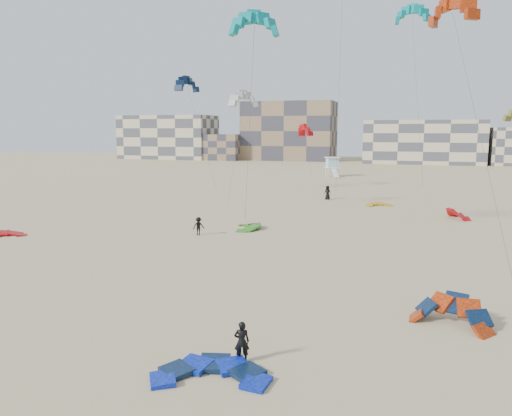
% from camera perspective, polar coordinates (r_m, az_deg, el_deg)
% --- Properties ---
extents(ground, '(320.00, 320.00, 0.00)m').
position_cam_1_polar(ground, '(23.22, -3.81, -14.57)').
color(ground, tan).
rests_on(ground, ground).
extents(kite_ground_blue, '(4.93, 5.08, 0.81)m').
position_cam_1_polar(kite_ground_blue, '(19.96, -5.16, -18.72)').
color(kite_ground_blue, '#1133C9').
rests_on(kite_ground_blue, ground).
extents(kite_ground_orange, '(4.72, 4.76, 3.65)m').
position_cam_1_polar(kite_ground_orange, '(26.24, 21.33, -12.36)').
color(kite_ground_orange, '#ED3809').
rests_on(kite_ground_orange, ground).
extents(kite_ground_red, '(5.19, 5.10, 1.37)m').
position_cam_1_polar(kite_ground_red, '(48.95, -27.09, -2.99)').
color(kite_ground_red, '#C20002').
rests_on(kite_ground_red, ground).
extents(kite_ground_green, '(4.89, 4.72, 1.66)m').
position_cam_1_polar(kite_ground_green, '(47.46, -1.06, -2.35)').
color(kite_ground_green, '#2D7B21').
rests_on(kite_ground_green, ground).
extents(kite_ground_red_far, '(4.26, 4.19, 3.16)m').
position_cam_1_polar(kite_ground_red_far, '(56.82, 22.03, -1.14)').
color(kite_ground_red_far, '#C20002').
rests_on(kite_ground_red_far, ground).
extents(kite_ground_yellow, '(3.92, 4.03, 1.06)m').
position_cam_1_polar(kite_ground_yellow, '(63.47, 13.84, 0.25)').
color(kite_ground_yellow, '#C98105').
rests_on(kite_ground_yellow, ground).
extents(kitesurfer_main, '(0.72, 0.59, 1.70)m').
position_cam_1_polar(kitesurfer_main, '(20.70, -1.64, -15.03)').
color(kitesurfer_main, black).
rests_on(kitesurfer_main, ground).
extents(kitesurfer_c, '(1.18, 1.14, 1.62)m').
position_cam_1_polar(kitesurfer_c, '(44.62, -6.58, -2.07)').
color(kitesurfer_c, black).
rests_on(kitesurfer_c, ground).
extents(kitesurfer_e, '(1.02, 0.78, 1.87)m').
position_cam_1_polar(kitesurfer_e, '(67.86, 8.17, 1.75)').
color(kitesurfer_e, black).
rests_on(kitesurfer_e, ground).
extents(kite_fly_teal_a, '(5.13, 6.38, 18.09)m').
position_cam_1_polar(kite_fly_teal_a, '(42.83, -0.18, 20.09)').
color(kite_fly_teal_a, '#069090').
rests_on(kite_fly_teal_a, ground).
extents(kite_fly_orange, '(5.58, 25.02, 18.89)m').
position_cam_1_polar(kite_fly_orange, '(46.33, 21.53, 20.05)').
color(kite_fly_orange, '#ED3809').
rests_on(kite_fly_orange, ground).
extents(kite_fly_grey, '(4.96, 5.85, 12.96)m').
position_cam_1_polar(kite_fly_grey, '(58.26, -1.43, 12.18)').
color(kite_fly_grey, silver).
rests_on(kite_fly_grey, ground).
extents(kite_fly_navy, '(7.33, 5.11, 15.91)m').
position_cam_1_polar(kite_fly_navy, '(73.53, -7.89, 13.68)').
color(kite_fly_navy, '#0C2344').
rests_on(kite_fly_navy, ground).
extents(kite_fly_teal_b, '(5.26, 5.10, 25.13)m').
position_cam_1_polar(kite_fly_teal_b, '(75.92, 17.41, 20.25)').
color(kite_fly_teal_b, '#069090').
rests_on(kite_fly_teal_b, ground).
extents(kite_fly_red, '(5.10, 5.09, 9.44)m').
position_cam_1_polar(kite_fly_red, '(81.20, 5.64, 8.72)').
color(kite_fly_red, '#C20002').
rests_on(kite_fly_red, ground).
extents(lifeguard_tower_far, '(3.61, 5.78, 3.88)m').
position_cam_1_polar(lifeguard_tower_far, '(102.56, 8.70, 4.68)').
color(lifeguard_tower_far, white).
rests_on(lifeguard_tower_far, ground).
extents(condo_west_a, '(30.00, 15.00, 14.00)m').
position_cam_1_polar(condo_west_a, '(168.85, -9.96, 7.98)').
color(condo_west_a, beige).
rests_on(condo_west_a, ground).
extents(condo_west_b, '(28.00, 14.00, 18.00)m').
position_cam_1_polar(condo_west_b, '(158.40, 3.81, 8.76)').
color(condo_west_b, '#866B51').
rests_on(condo_west_b, ground).
extents(condo_mid, '(32.00, 16.00, 12.00)m').
position_cam_1_polar(condo_mid, '(149.86, 18.56, 7.18)').
color(condo_mid, beige).
rests_on(condo_mid, ground).
extents(condo_fill_left, '(12.00, 10.00, 8.00)m').
position_cam_1_polar(condo_fill_left, '(158.82, -3.81, 6.96)').
color(condo_fill_left, '#866B51').
rests_on(condo_fill_left, ground).
extents(condo_fill_right, '(10.00, 10.00, 10.00)m').
position_cam_1_polar(condo_fill_right, '(149.83, 27.03, 6.29)').
color(condo_fill_right, beige).
rests_on(condo_fill_right, ground).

